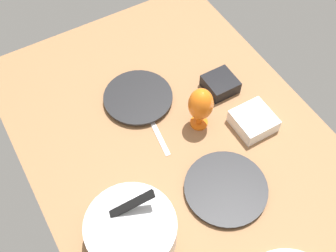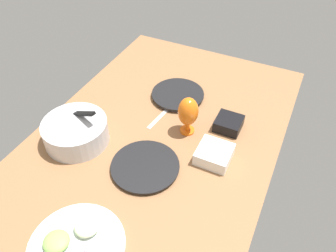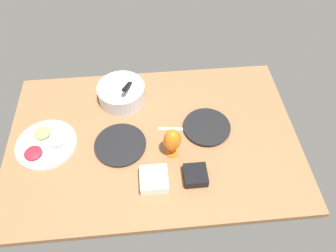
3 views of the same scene
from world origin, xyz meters
TOP-DOWN VIEW (x-y plane):
  - ground_plane at (0.00, 0.00)cm, footprint 160.00×104.00cm
  - dinner_plate_left at (-18.04, -4.21)cm, footprint 28.11×28.11cm
  - dinner_plate_right at (30.65, 3.17)cm, footprint 26.62×26.62cm
  - mixing_bowl at (-16.74, 30.41)cm, footprint 28.00×28.00cm
  - fruit_platter at (-58.18, 0.21)cm, footprint 32.53×32.53cm
  - hurricane_glass_orange at (9.47, -11.10)cm, footprint 9.07×9.07cm
  - square_bowl_black at (19.58, -27.25)cm, footprint 11.65×11.65cm
  - square_bowl_white at (-1.23, -27.75)cm, footprint 13.86×13.86cm
  - fork_by_right_plate at (12.14, 4.52)cm, footprint 18.08×4.11cm

SIDE VIEW (x-z plane):
  - ground_plane at x=0.00cm, z-range -4.00..0.00cm
  - fork_by_right_plate at x=12.14cm, z-range 0.00..0.60cm
  - dinner_plate_left at x=-18.04cm, z-range 0.04..1.97cm
  - dinner_plate_right at x=30.65cm, z-range 0.05..2.41cm
  - fruit_platter at x=-58.18cm, z-range -1.15..4.43cm
  - square_bowl_black at x=19.58cm, z-range 0.30..5.66cm
  - square_bowl_white at x=-1.23cm, z-range 0.32..6.04cm
  - mixing_bowl at x=-16.74cm, z-range -3.17..14.46cm
  - hurricane_glass_orange at x=9.47cm, z-range 1.89..20.66cm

